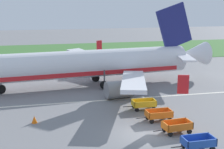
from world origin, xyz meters
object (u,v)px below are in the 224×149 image
baggage_cart_nearest (198,143)px  baggage_cart_third_in_row (159,115)px  baggage_cart_fourth_in_row (144,104)px  traffic_cone_near_plane (34,119)px  airplane (89,64)px  baggage_cart_second_in_row (177,127)px

baggage_cart_nearest → baggage_cart_third_in_row: (-0.74, 6.67, 0.00)m
baggage_cart_fourth_in_row → traffic_cone_near_plane: 11.59m
airplane → baggage_cart_second_in_row: 18.64m
baggage_cart_second_in_row → baggage_cart_nearest: bearing=-85.9°
airplane → baggage_cart_second_in_row: bearing=-74.3°
airplane → traffic_cone_near_plane: size_ratio=52.16×
baggage_cart_third_in_row → traffic_cone_near_plane: size_ratio=4.94×
baggage_cart_second_in_row → baggage_cart_third_in_row: size_ratio=1.01×
airplane → baggage_cart_fourth_in_row: bearing=-69.4°
baggage_cart_third_in_row → baggage_cart_nearest: bearing=-83.6°
baggage_cart_fourth_in_row → baggage_cart_nearest: bearing=-83.8°
baggage_cart_nearest → baggage_cart_third_in_row: size_ratio=1.00×
airplane → baggage_cart_third_in_row: 15.47m
baggage_cart_fourth_in_row → airplane: bearing=110.6°
baggage_cart_second_in_row → baggage_cart_third_in_row: bearing=98.8°
airplane → baggage_cart_nearest: airplane is taller
airplane → baggage_cart_fourth_in_row: size_ratio=10.57×
baggage_cart_third_in_row → traffic_cone_near_plane: 12.04m
baggage_cart_fourth_in_row → baggage_cart_second_in_row: bearing=-82.8°
airplane → traffic_cone_near_plane: 14.76m
baggage_cart_nearest → airplane: bearing=103.9°
baggage_cart_second_in_row → baggage_cart_fourth_in_row: (-0.85, 6.73, 0.00)m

